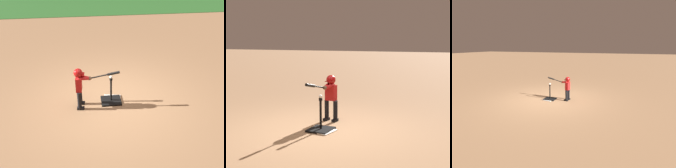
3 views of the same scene
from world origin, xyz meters
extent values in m
plane|color=#99704C|center=(0.00, 0.00, 0.00)|extent=(90.00, 90.00, 0.00)
cube|color=#286026|center=(0.00, 10.97, 0.01)|extent=(56.00, 6.07, 0.02)
cube|color=white|center=(0.00, 0.06, 0.01)|extent=(0.50, 0.50, 0.02)
cube|color=black|center=(-0.04, -0.01, 0.02)|extent=(0.51, 0.46, 0.04)
cylinder|color=black|center=(-0.04, -0.01, 0.33)|extent=(0.05, 0.05, 0.59)
cylinder|color=black|center=(-0.04, -0.01, 0.65)|extent=(0.08, 0.08, 0.05)
cylinder|color=black|center=(-0.82, -0.04, 0.24)|extent=(0.11, 0.11, 0.48)
cube|color=black|center=(-0.80, -0.04, 0.03)|extent=(0.19, 0.11, 0.06)
cylinder|color=black|center=(-0.84, -0.27, 0.24)|extent=(0.11, 0.11, 0.48)
cube|color=black|center=(-0.82, -0.27, 0.03)|extent=(0.19, 0.11, 0.06)
cube|color=red|center=(-0.83, -0.15, 0.66)|extent=(0.16, 0.26, 0.36)
sphere|color=brown|center=(-0.83, -0.15, 0.94)|extent=(0.18, 0.18, 0.18)
sphere|color=maroon|center=(-0.83, -0.15, 0.95)|extent=(0.22, 0.22, 0.22)
cube|color=maroon|center=(-0.74, -0.16, 0.93)|extent=(0.12, 0.17, 0.01)
cylinder|color=red|center=(-0.69, -0.13, 0.82)|extent=(0.29, 0.17, 0.10)
cylinder|color=red|center=(-0.70, -0.21, 0.82)|extent=(0.30, 0.13, 0.10)
sphere|color=brown|center=(-0.56, -0.18, 0.81)|extent=(0.09, 0.09, 0.09)
cylinder|color=black|center=(-0.22, -0.21, 0.88)|extent=(0.70, 0.09, 0.18)
cylinder|color=black|center=(0.00, -0.23, 0.93)|extent=(0.31, 0.09, 0.12)
cylinder|color=black|center=(-0.58, -0.18, 0.80)|extent=(0.03, 0.05, 0.05)
sphere|color=white|center=(-0.04, -0.01, 0.71)|extent=(0.07, 0.07, 0.07)
camera|label=1|loc=(-0.69, -5.62, 3.81)|focal=42.00mm
camera|label=2|loc=(5.49, 2.86, 1.84)|focal=50.00mm
camera|label=3|loc=(-3.28, 6.90, 2.43)|focal=28.00mm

